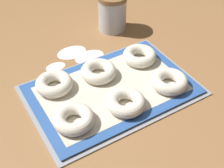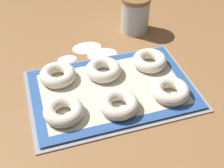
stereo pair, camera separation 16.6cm
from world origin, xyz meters
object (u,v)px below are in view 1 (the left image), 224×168
Objects in this scene: bagel_front_left at (74,119)px; bagel_back_left at (54,84)px; bagel_front_center at (126,102)px; bagel_back_right at (140,56)px; bagel_back_center at (98,71)px; flour_canister at (112,12)px; baking_tray at (112,90)px; bagel_front_right at (169,81)px.

bagel_front_left and bagel_back_left have the same top height.
bagel_front_left and bagel_front_center have the same top height.
bagel_back_left is 1.00× the size of bagel_back_right.
bagel_front_left is 0.15m from bagel_front_center.
flour_canister is (0.19, 0.23, 0.04)m from bagel_back_center.
bagel_front_center and bagel_back_left have the same top height.
bagel_back_right is (0.30, -0.02, 0.00)m from bagel_back_left.
bagel_back_left and bagel_back_right have the same top height.
bagel_back_left is at bearing 148.57° from baking_tray.
bagel_back_left is 0.30m from bagel_back_right.
flour_canister is at bearing 47.20° from bagel_front_left.
flour_canister reaches higher than bagel_back_left.
bagel_back_center is at bearing -129.38° from flour_canister.
bagel_front_center and bagel_front_right have the same top height.
flour_canister reaches higher than bagel_front_right.
bagel_back_left and bagel_back_center have the same top height.
bagel_front_left is at bearing -155.80° from bagel_back_right.
flour_canister reaches higher than baking_tray.
bagel_front_left is 0.50m from flour_canister.
flour_canister is at bearing 81.64° from bagel_back_right.
bagel_front_right is (0.31, -0.01, 0.00)m from bagel_front_left.
bagel_back_center is 1.00× the size of bagel_back_right.
bagel_back_center is at bearing -7.04° from bagel_back_left.
bagel_back_left is (-0.30, 0.17, 0.00)m from bagel_front_right.
flour_canister is (0.18, 0.30, 0.07)m from baking_tray.
bagel_front_center and bagel_back_right have the same top height.
bagel_back_right is (0.15, 0.07, 0.02)m from baking_tray.
baking_tray is at bearing 22.62° from bagel_front_left.
bagel_back_left is (-0.15, 0.09, 0.02)m from baking_tray.
flour_canister is (0.03, 0.38, 0.04)m from bagel_front_right.
bagel_front_left is 1.00× the size of bagel_back_left.
bagel_back_center is (-0.16, 0.15, 0.00)m from bagel_front_right.
baking_tray is at bearing 85.73° from bagel_front_center.
bagel_front_left and bagel_back_right have the same top height.
bagel_front_right is (0.15, -0.08, 0.02)m from baking_tray.
bagel_front_center is at bearing -94.27° from baking_tray.
bagel_front_left is at bearing 177.62° from bagel_front_right.
bagel_front_center is 1.00× the size of bagel_back_left.
baking_tray is 0.17m from bagel_back_right.
bagel_back_center is at bearing -179.84° from bagel_back_right.
bagel_back_left is 0.14m from bagel_back_center.
bagel_back_left is at bearing 172.96° from bagel_back_center.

